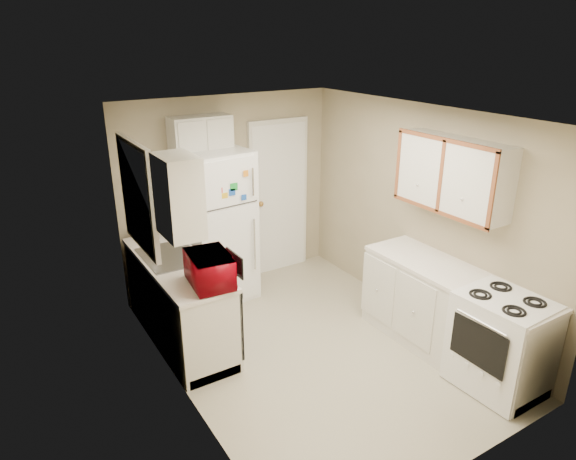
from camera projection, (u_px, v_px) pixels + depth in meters
floor at (313, 347)px, 5.37m from camera, size 3.80×3.80×0.00m
ceiling at (318, 115)px, 4.50m from camera, size 3.80×3.80×0.00m
wall_left at (176, 275)px, 4.25m from camera, size 3.80×3.80×0.00m
wall_right at (420, 215)px, 5.63m from camera, size 3.80×3.80×0.00m
wall_back at (229, 192)px, 6.44m from camera, size 2.80×2.80×0.00m
wall_front at (477, 333)px, 3.43m from camera, size 2.80×2.80×0.00m
left_counter at (179, 300)px, 5.38m from camera, size 0.60×1.80×0.90m
dishwasher at (229, 315)px, 5.03m from camera, size 0.03×0.58×0.72m
sink at (171, 260)px, 5.35m from camera, size 0.54×0.74×0.16m
microwave at (210, 269)px, 4.70m from camera, size 0.56×0.35×0.36m
soap_bottle at (147, 231)px, 5.74m from camera, size 0.13×0.13×0.22m
window_blinds at (139, 196)px, 4.96m from camera, size 0.10×0.98×1.08m
upper_cabinet_left at (179, 196)px, 4.28m from camera, size 0.30×0.45×0.70m
refrigerator at (216, 226)px, 6.12m from camera, size 0.82×0.80×1.84m
cabinet_over_fridge at (200, 134)px, 5.84m from camera, size 0.70×0.30×0.40m
interior_door at (279, 198)px, 6.82m from camera, size 0.86×0.06×2.08m
right_counter at (450, 314)px, 5.11m from camera, size 0.60×2.00×0.90m
stove at (499, 344)px, 4.62m from camera, size 0.63×0.77×0.90m
upper_cabinet_right at (453, 174)px, 4.94m from camera, size 0.30×1.20×0.70m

